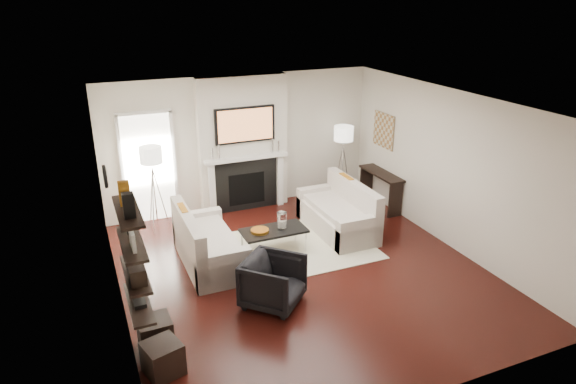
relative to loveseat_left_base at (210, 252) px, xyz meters
name	(u,v)px	position (x,y,z in m)	size (l,w,h in m)	color
room_envelope	(304,193)	(1.28, -0.84, 1.14)	(6.00, 6.00, 6.00)	black
chimney_breast	(243,144)	(1.28, 2.03, 1.14)	(1.80, 0.25, 2.70)	silver
fireplace_surround	(247,185)	(1.28, 1.90, 0.31)	(1.30, 0.02, 1.04)	black
firebox	(247,189)	(1.28, 1.89, 0.24)	(0.75, 0.02, 0.65)	black
mantel_pilaster_l	(212,190)	(0.56, 1.87, 0.34)	(0.12, 0.08, 1.10)	white
mantel_pilaster_r	(280,180)	(2.00, 1.87, 0.34)	(0.12, 0.08, 1.10)	white
mantel_shelf	(246,158)	(1.28, 1.85, 0.91)	(1.70, 0.18, 0.07)	white
tv_body	(245,125)	(1.28, 1.87, 1.57)	(1.20, 0.06, 0.70)	black
tv_screen	(246,125)	(1.28, 1.84, 1.57)	(1.10, 0.01, 0.62)	#BF723F
candlestick_l_tall	(219,152)	(0.73, 1.86, 1.09)	(0.04, 0.04, 0.30)	silver
candlestick_l_short	(212,154)	(0.60, 1.86, 1.06)	(0.04, 0.04, 0.24)	silver
candlestick_r_tall	(272,146)	(1.83, 1.86, 1.09)	(0.04, 0.04, 0.30)	silver
candlestick_r_short	(278,146)	(1.96, 1.86, 1.06)	(0.04, 0.04, 0.24)	silver
hallway_panel	(149,169)	(-0.57, 2.14, 0.84)	(0.90, 0.02, 2.10)	white
door_trim_l	(123,172)	(-1.05, 2.12, 0.84)	(0.06, 0.06, 2.16)	white
door_trim_r	(174,166)	(-0.09, 2.12, 0.84)	(0.06, 0.06, 2.16)	white
door_trim_top	(143,113)	(-0.57, 2.12, 1.92)	(1.02, 0.06, 0.06)	white
rug	(295,247)	(1.50, -0.03, -0.20)	(2.60, 2.00, 0.01)	beige
loveseat_left_base	(210,252)	(0.00, 0.00, 0.00)	(0.85, 1.80, 0.42)	beige
loveseat_left_back	(188,238)	(-0.33, 0.00, 0.32)	(0.18, 1.80, 0.80)	beige
loveseat_left_arm_n	(224,270)	(0.00, -0.81, 0.09)	(0.85, 0.18, 0.60)	beige
loveseat_left_arm_s	(198,227)	(0.00, 0.81, 0.09)	(0.85, 0.18, 0.60)	beige
loveseat_left_cushion	(212,237)	(0.05, 0.00, 0.26)	(0.63, 1.44, 0.10)	beige
pillow_left_orange	(183,219)	(-0.33, 0.30, 0.52)	(0.10, 0.42, 0.42)	#A56514
pillow_left_charcoal	(192,235)	(-0.33, -0.30, 0.51)	(0.10, 0.40, 0.40)	black
loveseat_right_base	(337,220)	(2.49, 0.27, 0.00)	(0.85, 1.80, 0.42)	beige
loveseat_right_back	(353,202)	(2.83, 0.27, 0.32)	(0.18, 1.80, 0.80)	beige
loveseat_right_arm_n	(359,234)	(2.49, -0.54, 0.09)	(0.85, 0.18, 0.60)	beige
loveseat_right_arm_s	(318,201)	(2.49, 1.08, 0.09)	(0.85, 0.18, 0.60)	beige
loveseat_right_cushion	(335,208)	(2.44, 0.27, 0.26)	(0.63, 1.44, 0.10)	beige
pillow_right_orange	(346,186)	(2.83, 0.57, 0.52)	(0.10, 0.42, 0.42)	#A56514
pillow_right_charcoal	(362,198)	(2.83, -0.03, 0.51)	(0.10, 0.40, 0.40)	black
coffee_table	(274,231)	(1.11, -0.04, 0.19)	(1.10, 0.55, 0.04)	black
coffee_leg_nw	(250,253)	(0.61, -0.26, -0.02)	(0.02, 0.02, 0.38)	silver
coffee_leg_ne	(306,242)	(1.61, -0.26, -0.02)	(0.02, 0.02, 0.38)	silver
coffee_leg_sw	(242,242)	(0.61, 0.18, -0.02)	(0.02, 0.02, 0.38)	silver
coffee_leg_se	(295,232)	(1.61, 0.18, -0.02)	(0.02, 0.02, 0.38)	silver
hurricane_glass	(282,221)	(1.26, -0.04, 0.35)	(0.17, 0.17, 0.29)	white
hurricane_candle	(282,224)	(1.26, -0.04, 0.29)	(0.09, 0.09, 0.14)	white
copper_bowl	(260,231)	(0.86, -0.04, 0.24)	(0.30, 0.30, 0.05)	#A2651B
armchair	(273,280)	(0.52, -1.50, 0.18)	(0.76, 0.71, 0.79)	black
lamp_left_post	(155,199)	(-0.57, 1.69, 0.39)	(0.02, 0.02, 1.20)	silver
lamp_left_shade	(151,155)	(-0.57, 1.69, 1.24)	(0.40, 0.40, 0.30)	white
lamp_left_leg_a	(161,198)	(-0.46, 1.69, 0.39)	(0.02, 0.02, 1.25)	silver
lamp_left_leg_b	(151,198)	(-0.62, 1.78, 0.39)	(0.02, 0.02, 1.25)	silver
lamp_left_leg_c	(153,201)	(-0.62, 1.59, 0.39)	(0.02, 0.02, 1.25)	silver
lamp_right_post	(342,172)	(3.33, 1.64, 0.39)	(0.02, 0.02, 1.20)	silver
lamp_right_shade	(344,133)	(3.33, 1.64, 1.24)	(0.40, 0.40, 0.30)	white
lamp_right_leg_a	(347,172)	(3.44, 1.64, 0.39)	(0.02, 0.02, 1.25)	silver
lamp_right_leg_b	(338,171)	(3.28, 1.74, 0.39)	(0.02, 0.02, 1.25)	silver
lamp_right_leg_c	(342,174)	(3.28, 1.55, 0.39)	(0.02, 0.02, 1.25)	silver
console_top	(381,173)	(3.85, 0.94, 0.52)	(0.35, 1.20, 0.04)	black
console_leg_n	(395,200)	(3.85, 0.39, 0.14)	(0.30, 0.04, 0.71)	black
console_leg_s	(366,182)	(3.85, 1.49, 0.14)	(0.30, 0.04, 0.71)	black
wall_art	(384,130)	(4.01, 1.21, 1.34)	(0.03, 0.70, 0.70)	#987A4C
shelf_bottom	(139,303)	(-1.34, -1.84, 0.49)	(0.25, 1.00, 0.04)	black
shelf_lower	(136,274)	(-1.34, -1.84, 0.89)	(0.25, 1.00, 0.04)	black
shelf_upper	(132,243)	(-1.34, -1.84, 1.29)	(0.25, 1.00, 0.04)	black
shelf_top	(128,211)	(-1.34, -1.84, 1.69)	(0.25, 1.00, 0.04)	black
decor_magfile_a	(129,205)	(-1.34, -2.07, 1.85)	(0.12, 0.10, 0.28)	black
decor_magfile_b	(124,193)	(-1.34, -1.68, 1.85)	(0.12, 0.10, 0.28)	#A56514
decor_frame_a	(132,239)	(-1.34, -2.00, 1.42)	(0.04, 0.30, 0.22)	white
decor_frame_b	(127,224)	(-1.34, -1.52, 1.40)	(0.04, 0.22, 0.18)	black
decor_wine_rack	(137,275)	(-1.34, -2.08, 1.01)	(0.18, 0.25, 0.20)	black
decor_box_small	(133,262)	(-1.34, -1.69, 0.97)	(0.15, 0.12, 0.12)	black
decor_books	(140,303)	(-1.34, -1.91, 0.53)	(0.14, 0.20, 0.05)	black
decor_box_tall	(136,287)	(-1.34, -1.64, 0.60)	(0.10, 0.10, 0.18)	white
clock_rim	(105,177)	(-1.45, 0.06, 1.49)	(0.34, 0.34, 0.04)	black
clock_face	(107,176)	(-1.42, 0.06, 1.49)	(0.29, 0.29, 0.01)	white
ottoman_near	(155,333)	(-1.19, -1.81, -0.01)	(0.40, 0.40, 0.40)	black
ottoman_far	(163,358)	(-1.19, -2.32, -0.01)	(0.40, 0.40, 0.40)	black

